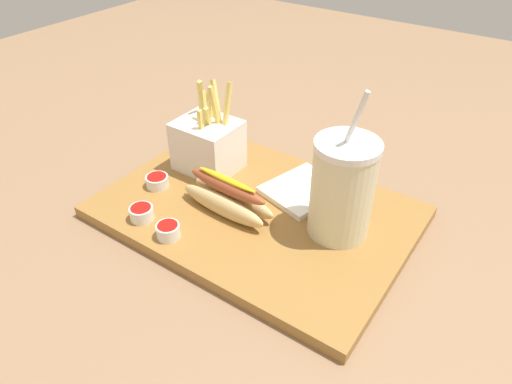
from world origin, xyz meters
name	(u,v)px	position (x,y,z in m)	size (l,w,h in m)	color
ground_plane	(256,221)	(0.00, 0.00, -0.01)	(2.40, 2.40, 0.02)	#8C6B4C
food_tray	(256,212)	(0.00, 0.00, 0.01)	(0.49, 0.34, 0.02)	olive
soda_cup	(342,189)	(0.13, 0.02, 0.10)	(0.09, 0.09, 0.23)	beige
fries_basket	(208,144)	(-0.14, 0.05, 0.07)	(0.11, 0.09, 0.16)	white
hot_dog_1	(227,198)	(-0.03, -0.03, 0.05)	(0.16, 0.06, 0.06)	#DBB775
ketchup_cup_1	(142,213)	(-0.13, -0.13, 0.03)	(0.04, 0.04, 0.02)	white
ketchup_cup_2	(157,181)	(-0.17, -0.05, 0.03)	(0.04, 0.04, 0.02)	white
ketchup_cup_3	(168,230)	(-0.07, -0.13, 0.03)	(0.04, 0.04, 0.02)	white
napkin_stack	(303,190)	(0.04, 0.08, 0.03)	(0.10, 0.12, 0.01)	white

